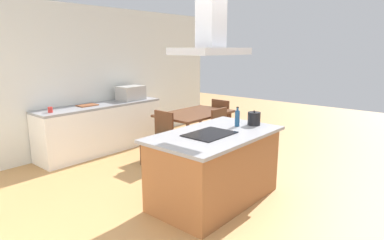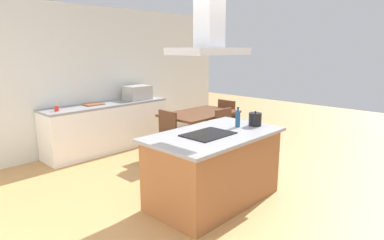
{
  "view_description": "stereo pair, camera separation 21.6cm",
  "coord_description": "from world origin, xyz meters",
  "px_view_note": "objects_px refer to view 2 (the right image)",
  "views": [
    {
      "loc": [
        -3.16,
        -2.34,
        1.92
      ],
      "look_at": [
        0.02,
        0.4,
        1.0
      ],
      "focal_mm": 30.59,
      "sensor_mm": 36.0,
      "label": 1
    },
    {
      "loc": [
        -3.02,
        -2.5,
        1.92
      ],
      "look_at": [
        0.02,
        0.4,
        1.0
      ],
      "focal_mm": 30.59,
      "sensor_mm": 36.0,
      "label": 2
    }
  ],
  "objects_px": {
    "cutting_board": "(94,104)",
    "olive_oil_bottle": "(238,119)",
    "dining_table": "(200,117)",
    "chair_at_left_end": "(163,134)",
    "tea_kettle": "(255,119)",
    "countertop_microwave": "(137,93)",
    "chair_facing_island": "(228,131)",
    "cooktop": "(208,134)",
    "coffee_mug_red": "(57,108)",
    "range_hood": "(209,32)",
    "chair_at_right_end": "(229,118)"
  },
  "relations": [
    {
      "from": "tea_kettle",
      "to": "chair_at_left_end",
      "type": "xyz_separation_m",
      "value": [
        -0.18,
        1.68,
        -0.48
      ]
    },
    {
      "from": "range_hood",
      "to": "dining_table",
      "type": "bearing_deg",
      "value": 45.05
    },
    {
      "from": "countertop_microwave",
      "to": "dining_table",
      "type": "distance_m",
      "value": 1.46
    },
    {
      "from": "chair_facing_island",
      "to": "range_hood",
      "type": "xyz_separation_m",
      "value": [
        -1.53,
        -0.87,
        1.59
      ]
    },
    {
      "from": "countertop_microwave",
      "to": "coffee_mug_red",
      "type": "distance_m",
      "value": 1.71
    },
    {
      "from": "cooktop",
      "to": "cutting_board",
      "type": "distance_m",
      "value": 2.93
    },
    {
      "from": "cooktop",
      "to": "chair_at_left_end",
      "type": "bearing_deg",
      "value": 68.17
    },
    {
      "from": "coffee_mug_red",
      "to": "chair_facing_island",
      "type": "xyz_separation_m",
      "value": [
        2.12,
        -1.95,
        -0.44
      ]
    },
    {
      "from": "tea_kettle",
      "to": "chair_at_left_end",
      "type": "height_order",
      "value": "tea_kettle"
    },
    {
      "from": "cooktop",
      "to": "cutting_board",
      "type": "xyz_separation_m",
      "value": [
        0.15,
        2.93,
        0.0
      ]
    },
    {
      "from": "dining_table",
      "to": "olive_oil_bottle",
      "type": "bearing_deg",
      "value": -121.58
    },
    {
      "from": "olive_oil_bottle",
      "to": "chair_at_right_end",
      "type": "relative_size",
      "value": 0.3
    },
    {
      "from": "dining_table",
      "to": "chair_at_left_end",
      "type": "bearing_deg",
      "value": 180.0
    },
    {
      "from": "cooktop",
      "to": "range_hood",
      "type": "bearing_deg",
      "value": 0.0
    },
    {
      "from": "cooktop",
      "to": "countertop_microwave",
      "type": "relative_size",
      "value": 1.2
    },
    {
      "from": "countertop_microwave",
      "to": "cutting_board",
      "type": "distance_m",
      "value": 0.98
    },
    {
      "from": "chair_at_right_end",
      "to": "range_hood",
      "type": "height_order",
      "value": "range_hood"
    },
    {
      "from": "olive_oil_bottle",
      "to": "chair_at_right_end",
      "type": "xyz_separation_m",
      "value": [
        1.87,
        1.55,
        -0.5
      ]
    },
    {
      "from": "olive_oil_bottle",
      "to": "countertop_microwave",
      "type": "height_order",
      "value": "countertop_microwave"
    },
    {
      "from": "cutting_board",
      "to": "cooktop",
      "type": "bearing_deg",
      "value": -92.95
    },
    {
      "from": "olive_oil_bottle",
      "to": "countertop_microwave",
      "type": "xyz_separation_m",
      "value": [
        0.54,
        2.9,
        0.03
      ]
    },
    {
      "from": "tea_kettle",
      "to": "countertop_microwave",
      "type": "xyz_separation_m",
      "value": [
        0.32,
        3.03,
        0.05
      ]
    },
    {
      "from": "tea_kettle",
      "to": "olive_oil_bottle",
      "type": "distance_m",
      "value": 0.26
    },
    {
      "from": "olive_oil_bottle",
      "to": "coffee_mug_red",
      "type": "height_order",
      "value": "olive_oil_bottle"
    },
    {
      "from": "countertop_microwave",
      "to": "range_hood",
      "type": "distance_m",
      "value": 3.27
    },
    {
      "from": "chair_facing_island",
      "to": "range_hood",
      "type": "bearing_deg",
      "value": -150.48
    },
    {
      "from": "cooktop",
      "to": "tea_kettle",
      "type": "bearing_deg",
      "value": -10.37
    },
    {
      "from": "olive_oil_bottle",
      "to": "chair_facing_island",
      "type": "xyz_separation_m",
      "value": [
        0.95,
        0.88,
        -0.5
      ]
    },
    {
      "from": "chair_facing_island",
      "to": "range_hood",
      "type": "relative_size",
      "value": 0.99
    },
    {
      "from": "tea_kettle",
      "to": "chair_at_right_end",
      "type": "height_order",
      "value": "tea_kettle"
    },
    {
      "from": "coffee_mug_red",
      "to": "cutting_board",
      "type": "relative_size",
      "value": 0.26
    },
    {
      "from": "cooktop",
      "to": "coffee_mug_red",
      "type": "height_order",
      "value": "coffee_mug_red"
    },
    {
      "from": "chair_at_left_end",
      "to": "chair_facing_island",
      "type": "height_order",
      "value": "same"
    },
    {
      "from": "chair_facing_island",
      "to": "coffee_mug_red",
      "type": "bearing_deg",
      "value": 137.38
    },
    {
      "from": "dining_table",
      "to": "chair_facing_island",
      "type": "xyz_separation_m",
      "value": [
        0.0,
        -0.67,
        -0.16
      ]
    },
    {
      "from": "cooktop",
      "to": "range_hood",
      "type": "xyz_separation_m",
      "value": [
        0.0,
        0.0,
        1.2
      ]
    },
    {
      "from": "chair_facing_island",
      "to": "range_hood",
      "type": "height_order",
      "value": "range_hood"
    },
    {
      "from": "olive_oil_bottle",
      "to": "cutting_board",
      "type": "bearing_deg",
      "value": 98.22
    },
    {
      "from": "dining_table",
      "to": "chair_at_left_end",
      "type": "height_order",
      "value": "chair_at_left_end"
    },
    {
      "from": "cooktop",
      "to": "olive_oil_bottle",
      "type": "height_order",
      "value": "olive_oil_bottle"
    },
    {
      "from": "cooktop",
      "to": "dining_table",
      "type": "xyz_separation_m",
      "value": [
        1.53,
        1.53,
        -0.24
      ]
    },
    {
      "from": "cutting_board",
      "to": "countertop_microwave",
      "type": "bearing_deg",
      "value": -2.96
    },
    {
      "from": "chair_facing_island",
      "to": "cooktop",
      "type": "bearing_deg",
      "value": -150.48
    },
    {
      "from": "coffee_mug_red",
      "to": "cooktop",
      "type": "bearing_deg",
      "value": -78.1
    },
    {
      "from": "olive_oil_bottle",
      "to": "chair_at_right_end",
      "type": "bearing_deg",
      "value": 39.66
    },
    {
      "from": "cutting_board",
      "to": "chair_at_left_end",
      "type": "height_order",
      "value": "cutting_board"
    },
    {
      "from": "cooktop",
      "to": "chair_at_left_end",
      "type": "xyz_separation_m",
      "value": [
        0.61,
        1.53,
        -0.4
      ]
    },
    {
      "from": "cutting_board",
      "to": "olive_oil_bottle",
      "type": "bearing_deg",
      "value": -81.78
    },
    {
      "from": "countertop_microwave",
      "to": "chair_at_right_end",
      "type": "distance_m",
      "value": 1.97
    },
    {
      "from": "tea_kettle",
      "to": "dining_table",
      "type": "height_order",
      "value": "tea_kettle"
    }
  ]
}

